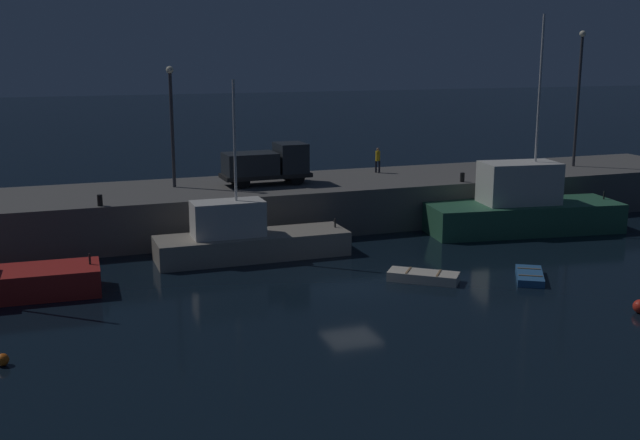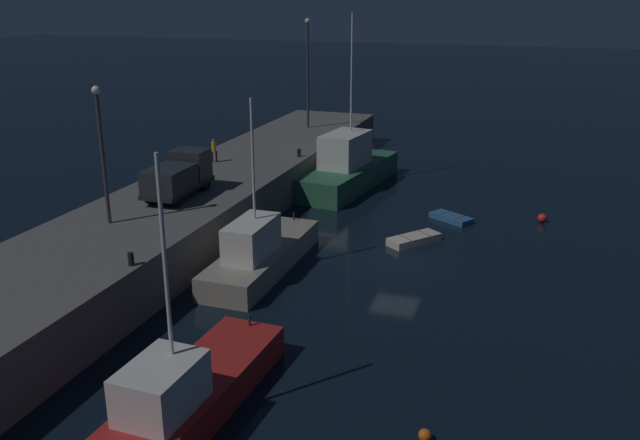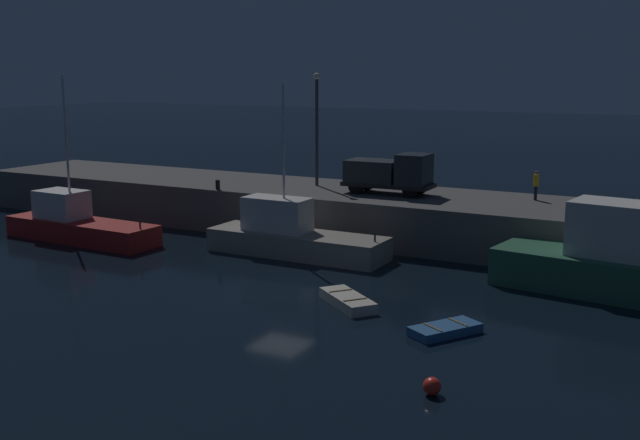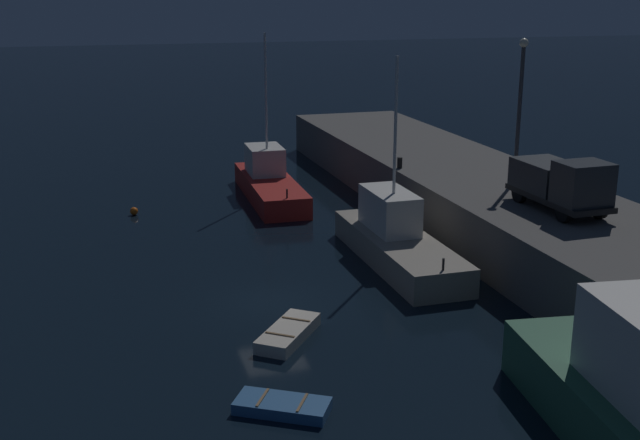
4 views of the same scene
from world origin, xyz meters
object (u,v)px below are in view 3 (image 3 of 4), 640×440
Objects in this scene: fishing_trawler_red at (627,264)px; mooring_buoy_near at (432,386)px; fishing_boat_blue at (292,236)px; dinghy_orange_near at (348,301)px; bollard_central at (583,215)px; lamp_post_west at (317,120)px; fishing_boat_white at (77,224)px; dockworker at (536,184)px; rowboat_white_mid at (445,329)px; utility_truck at (390,173)px; bollard_west at (218,185)px.

fishing_trawler_red is 22.04× the size of mooring_buoy_near.
fishing_boat_blue is (-17.13, -0.38, -0.40)m from fishing_trawler_red.
dinghy_orange_near is 5.88× the size of bollard_central.
dinghy_orange_near is 18.37m from lamp_post_west.
fishing_boat_white is at bearing 157.20° from mooring_buoy_near.
fishing_trawler_red reaches higher than lamp_post_west.
dockworker is at bearing 36.79° from fishing_boat_blue.
rowboat_white_mid is 5.82m from mooring_buoy_near.
fishing_boat_blue reaches higher than utility_truck.
utility_truck is at bearing -10.13° from lamp_post_west.
fishing_boat_blue is at bearing 144.43° from rowboat_white_mid.
fishing_boat_blue is 17.00× the size of bollard_west.
mooring_buoy_near is at bearing -47.66° from dinghy_orange_near.
fishing_boat_blue is 17.53× the size of mooring_buoy_near.
fishing_trawler_red is 30.44m from fishing_boat_white.
bollard_west is at bearing 144.50° from dinghy_orange_near.
rowboat_white_mid is 17.62m from utility_truck.
fishing_boat_blue is 9.78m from dinghy_orange_near.
rowboat_white_mid is 5.07× the size of bollard_west.
lamp_post_west reaches higher than rowboat_white_mid.
bollard_central is (14.67, 3.27, 1.96)m from fishing_boat_blue.
bollard_west is at bearing 173.79° from fishing_trawler_red.
dinghy_orange_near reaches higher than rowboat_white_mid.
lamp_post_west is 12.45× the size of bollard_central.
rowboat_white_mid is at bearing -16.60° from dinghy_orange_near.
fishing_boat_white is 25.49m from rowboat_white_mid.
dinghy_orange_near is (19.97, -4.03, -0.74)m from fishing_boat_white.
fishing_boat_white is at bearing 167.55° from rowboat_white_mid.
lamp_post_west is 11.94× the size of bollard_west.
bollard_central is (1.38, 17.28, 2.70)m from mooring_buoy_near.
fishing_boat_blue is at bearing -22.97° from bollard_west.
fishing_boat_blue is at bearing 12.50° from fishing_boat_white.
dinghy_orange_near is 5.12m from rowboat_white_mid.
rowboat_white_mid is at bearing 105.32° from mooring_buoy_near.
mooring_buoy_near is at bearing -22.80° from fishing_boat_white.
fishing_boat_white is 1.90× the size of utility_truck.
utility_truck is (-10.28, 20.43, 3.68)m from mooring_buoy_near.
bollard_west is (-20.40, 17.03, 2.71)m from mooring_buoy_near.
bollard_central is (-2.46, 2.89, 1.55)m from fishing_trawler_red.
dockworker is (-2.12, 22.36, 3.37)m from mooring_buoy_near.
bollard_west reaches higher than rowboat_white_mid.
utility_truck is at bearing 30.03° from fishing_boat_white.
fishing_trawler_red is at bearing -53.20° from dockworker.
bollard_west is (-18.27, -5.33, -0.65)m from dockworker.
mooring_buoy_near is (26.42, -11.10, -0.68)m from fishing_boat_white.
bollard_central is at bearing -15.12° from utility_truck.
lamp_post_west is (-2.50, 7.40, 5.88)m from fishing_boat_blue.
fishing_trawler_red is 4.22× the size of rowboat_white_mid.
lamp_post_west reaches higher than mooring_buoy_near.
mooring_buoy_near is at bearing -53.61° from lamp_post_west.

